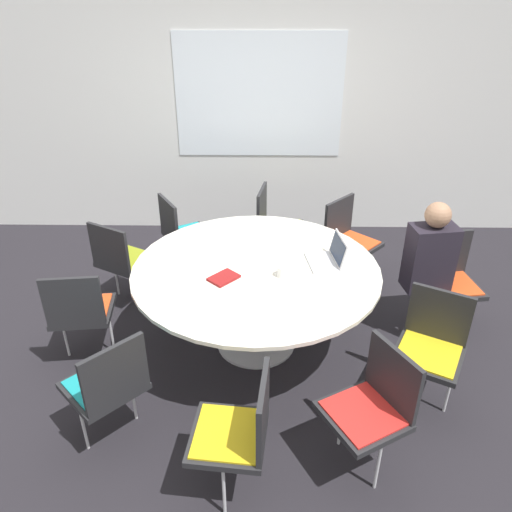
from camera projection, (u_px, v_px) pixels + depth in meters
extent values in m
plane|color=black|center=(256.00, 343.00, 4.16)|extent=(16.00, 16.00, 0.00)
cube|color=silver|center=(259.00, 114.00, 5.48)|extent=(8.00, 0.06, 2.70)
cube|color=white|center=(259.00, 96.00, 5.35)|extent=(1.80, 0.01, 1.30)
cylinder|color=#B7B7BC|center=(256.00, 342.00, 4.15)|extent=(0.64, 0.64, 0.02)
cylinder|color=#B7B7BC|center=(256.00, 308.00, 3.98)|extent=(0.14, 0.14, 0.69)
cylinder|color=silver|center=(256.00, 269.00, 3.81)|extent=(1.89, 1.89, 0.03)
cube|color=#262628|center=(451.00, 287.00, 4.14)|extent=(0.50, 0.48, 0.04)
cube|color=#E04C1E|center=(452.00, 284.00, 4.13)|extent=(0.44, 0.42, 0.01)
cube|color=#262628|center=(445.00, 252.00, 4.20)|extent=(0.42, 0.09, 0.40)
cylinder|color=silver|center=(466.00, 307.00, 4.27)|extent=(0.02, 0.02, 0.40)
cylinder|color=silver|center=(426.00, 310.00, 4.23)|extent=(0.02, 0.02, 0.40)
cube|color=#262628|center=(353.00, 245.00, 4.79)|extent=(0.61, 0.61, 0.04)
cube|color=#E04C1E|center=(354.00, 243.00, 4.77)|extent=(0.53, 0.54, 0.01)
cube|color=#262628|center=(339.00, 218.00, 4.80)|extent=(0.31, 0.32, 0.40)
cylinder|color=silver|center=(362.00, 258.00, 5.01)|extent=(0.02, 0.02, 0.40)
cylinder|color=silver|center=(340.00, 272.00, 4.78)|extent=(0.02, 0.02, 0.40)
cube|color=#262628|center=(280.00, 229.00, 5.10)|extent=(0.49, 0.51, 0.04)
cube|color=olive|center=(280.00, 226.00, 5.09)|extent=(0.43, 0.45, 0.01)
cube|color=#262628|center=(262.00, 207.00, 5.02)|extent=(0.10, 0.42, 0.40)
cylinder|color=silver|center=(282.00, 240.00, 5.36)|extent=(0.02, 0.02, 0.40)
cylinder|color=silver|center=(277.00, 256.00, 5.05)|extent=(0.02, 0.02, 0.40)
cube|color=#262628|center=(189.00, 236.00, 4.96)|extent=(0.59, 0.59, 0.04)
cube|color=teal|center=(189.00, 233.00, 4.95)|extent=(0.52, 0.52, 0.01)
cube|color=#262628|center=(169.00, 220.00, 4.77)|extent=(0.24, 0.37, 0.40)
cylinder|color=silver|center=(183.00, 248.00, 5.21)|extent=(0.02, 0.02, 0.40)
cylinder|color=silver|center=(198.00, 263.00, 4.93)|extent=(0.02, 0.02, 0.40)
cube|color=#262628|center=(128.00, 261.00, 4.52)|extent=(0.59, 0.58, 0.04)
cube|color=olive|center=(127.00, 258.00, 4.51)|extent=(0.52, 0.51, 0.01)
cube|color=#262628|center=(109.00, 248.00, 4.27)|extent=(0.38, 0.23, 0.40)
cylinder|color=silver|center=(116.00, 276.00, 4.71)|extent=(0.02, 0.02, 0.40)
cylinder|color=silver|center=(146.00, 286.00, 4.56)|extent=(0.02, 0.02, 0.40)
cube|color=#262628|center=(84.00, 311.00, 3.84)|extent=(0.48, 0.47, 0.04)
cube|color=#E04C1E|center=(83.00, 308.00, 3.83)|extent=(0.43, 0.41, 0.01)
cube|color=#262628|center=(73.00, 302.00, 3.56)|extent=(0.42, 0.08, 0.40)
cylinder|color=silver|center=(65.00, 335.00, 3.93)|extent=(0.02, 0.02, 0.40)
cylinder|color=silver|center=(111.00, 333.00, 3.96)|extent=(0.02, 0.02, 0.40)
cube|color=#262628|center=(104.00, 386.00, 3.14)|extent=(0.61, 0.61, 0.04)
cube|color=teal|center=(103.00, 382.00, 3.13)|extent=(0.54, 0.54, 0.01)
cube|color=#262628|center=(115.00, 375.00, 2.91)|extent=(0.32, 0.32, 0.40)
cylinder|color=silver|center=(83.00, 426.00, 3.14)|extent=(0.02, 0.02, 0.40)
cylinder|color=silver|center=(133.00, 397.00, 3.36)|extent=(0.02, 0.02, 0.40)
cube|color=#262628|center=(228.00, 436.00, 2.80)|extent=(0.46, 0.48, 0.04)
cube|color=gold|center=(228.00, 433.00, 2.78)|extent=(0.41, 0.42, 0.01)
cube|color=#262628|center=(263.00, 411.00, 2.67)|extent=(0.07, 0.42, 0.40)
cylinder|color=silver|center=(224.00, 490.00, 2.75)|extent=(0.02, 0.02, 0.40)
cylinder|color=silver|center=(234.00, 438.00, 3.06)|extent=(0.02, 0.02, 0.40)
cube|color=#262628|center=(362.00, 416.00, 2.92)|extent=(0.58, 0.59, 0.04)
cube|color=red|center=(363.00, 413.00, 2.91)|extent=(0.51, 0.52, 0.01)
cube|color=#262628|center=(393.00, 377.00, 2.89)|extent=(0.23, 0.38, 0.40)
cylinder|color=silver|center=(378.00, 464.00, 2.89)|extent=(0.02, 0.02, 0.40)
cylinder|color=silver|center=(341.00, 422.00, 3.17)|extent=(0.02, 0.02, 0.40)
cube|color=#262628|center=(428.00, 356.00, 3.38)|extent=(0.59, 0.58, 0.04)
cube|color=gold|center=(428.00, 353.00, 3.37)|extent=(0.52, 0.51, 0.01)
cube|color=#262628|center=(439.00, 315.00, 3.42)|extent=(0.38, 0.23, 0.40)
cylinder|color=silver|center=(449.00, 390.00, 3.42)|extent=(0.02, 0.02, 0.40)
cylinder|color=silver|center=(397.00, 372.00, 3.57)|extent=(0.02, 0.02, 0.40)
cylinder|color=#231E28|center=(435.00, 315.00, 4.14)|extent=(0.10, 0.10, 0.44)
cylinder|color=#231E28|center=(414.00, 317.00, 4.12)|extent=(0.10, 0.10, 0.44)
cube|color=#231E28|center=(430.00, 258.00, 3.97)|extent=(0.39, 0.27, 0.55)
sphere|color=#A87A5B|center=(438.00, 215.00, 3.79)|extent=(0.20, 0.20, 0.20)
cube|color=silver|center=(323.00, 262.00, 3.86)|extent=(0.28, 0.35, 0.02)
cube|color=silver|center=(338.00, 249.00, 3.82)|extent=(0.10, 0.32, 0.20)
cube|color=black|center=(338.00, 249.00, 3.81)|extent=(0.08, 0.29, 0.17)
cube|color=maroon|center=(224.00, 278.00, 3.65)|extent=(0.25, 0.26, 0.02)
cylinder|color=white|center=(283.00, 271.00, 3.67)|extent=(0.09, 0.09, 0.08)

